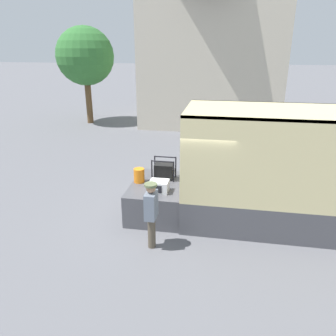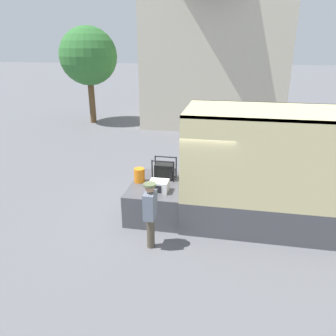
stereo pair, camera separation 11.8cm
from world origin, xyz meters
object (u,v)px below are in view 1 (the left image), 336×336
at_px(worker_person, 151,209).
at_px(portable_generator, 165,171).
at_px(street_tree, 85,56).
at_px(orange_bucket, 139,175).
at_px(microwave, 159,186).

bearing_deg(worker_person, portable_generator, 92.58).
relative_size(portable_generator, street_tree, 0.12).
distance_m(orange_bucket, street_tree, 12.37).
bearing_deg(microwave, street_tree, 120.78).
bearing_deg(worker_person, orange_bucket, 112.97).
bearing_deg(street_tree, microwave, -59.22).
bearing_deg(street_tree, portable_generator, -57.14).
distance_m(portable_generator, worker_person, 2.14).
distance_m(portable_generator, street_tree, 12.38).
height_order(orange_bucket, street_tree, street_tree).
height_order(microwave, street_tree, street_tree).
relative_size(microwave, portable_generator, 0.75).
bearing_deg(portable_generator, microwave, -88.45).
relative_size(portable_generator, orange_bucket, 1.65).
distance_m(worker_person, street_tree, 14.24).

